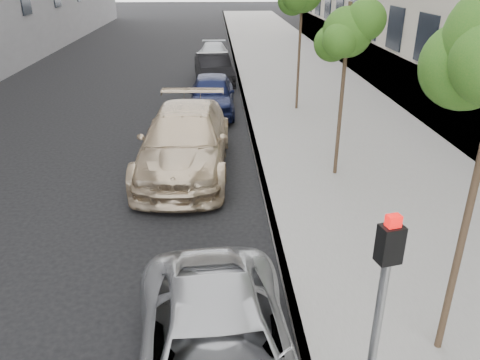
{
  "coord_description": "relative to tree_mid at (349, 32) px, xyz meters",
  "views": [
    {
      "loc": [
        -0.06,
        -3.69,
        5.33
      ],
      "look_at": [
        0.39,
        4.69,
        1.5
      ],
      "focal_mm": 35.0,
      "sensor_mm": 36.0,
      "label": 1
    }
  ],
  "objects": [
    {
      "name": "sidewalk",
      "position": [
        1.07,
        16.0,
        -3.81
      ],
      "size": [
        6.4,
        72.0,
        0.14
      ],
      "primitive_type": "cube",
      "color": "gray",
      "rests_on": "ground"
    },
    {
      "name": "signal_pole",
      "position": [
        -1.55,
        -7.74,
        -1.88
      ],
      "size": [
        0.27,
        0.23,
        2.96
      ],
      "rotation": [
        0.0,
        0.0,
        0.23
      ],
      "color": "#939699",
      "rests_on": "sidewalk"
    },
    {
      "name": "curb",
      "position": [
        -2.05,
        16.0,
        -3.81
      ],
      "size": [
        0.15,
        72.0,
        0.14
      ],
      "primitive_type": "cube",
      "color": "#9E9B93",
      "rests_on": "ground"
    },
    {
      "name": "tree_mid",
      "position": [
        0.0,
        0.0,
        0.0
      ],
      "size": [
        1.6,
        1.4,
        4.53
      ],
      "color": "#38281C",
      "rests_on": "sidewalk"
    },
    {
      "name": "sedan_rear",
      "position": [
        -3.33,
        16.51,
        -3.26
      ],
      "size": [
        1.82,
        4.28,
        1.23
      ],
      "primitive_type": "imported",
      "rotation": [
        0.0,
        0.0,
        -0.02
      ],
      "color": "#B1B4B9",
      "rests_on": "ground"
    },
    {
      "name": "suv",
      "position": [
        -4.17,
        0.83,
        -3.01
      ],
      "size": [
        2.72,
        6.08,
        1.73
      ],
      "primitive_type": "imported",
      "rotation": [
        0.0,
        0.0,
        -0.05
      ],
      "color": "#C6AF8D",
      "rests_on": "ground"
    },
    {
      "name": "minivan",
      "position": [
        -3.33,
        -7.1,
        -3.22
      ],
      "size": [
        2.52,
        4.88,
        1.32
      ],
      "primitive_type": "imported",
      "rotation": [
        0.0,
        0.0,
        0.07
      ],
      "color": "#A7A9AC",
      "rests_on": "ground"
    },
    {
      "name": "sedan_black",
      "position": [
        -3.33,
        11.59,
        -3.16
      ],
      "size": [
        2.08,
        4.55,
        1.45
      ],
      "primitive_type": "imported",
      "rotation": [
        0.0,
        0.0,
        0.13
      ],
      "color": "black",
      "rests_on": "ground"
    },
    {
      "name": "sedan_blue",
      "position": [
        -3.42,
        6.61,
        -3.13
      ],
      "size": [
        1.85,
        4.42,
        1.49
      ],
      "primitive_type": "imported",
      "rotation": [
        0.0,
        0.0,
        -0.02
      ],
      "color": "#111739",
      "rests_on": "ground"
    }
  ]
}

